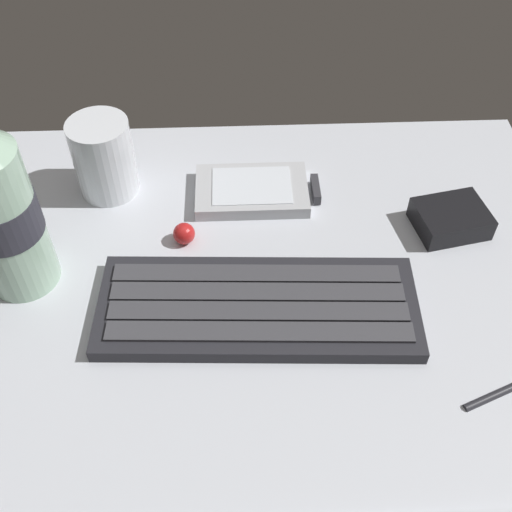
% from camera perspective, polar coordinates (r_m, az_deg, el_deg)
% --- Properties ---
extents(ground_plane, '(0.64, 0.48, 0.03)m').
position_cam_1_polar(ground_plane, '(0.61, 0.01, -2.67)').
color(ground_plane, silver).
extents(keyboard, '(0.29, 0.12, 0.02)m').
position_cam_1_polar(keyboard, '(0.57, 0.08, -4.64)').
color(keyboard, '#232328').
rests_on(keyboard, ground_plane).
extents(handheld_device, '(0.13, 0.08, 0.02)m').
position_cam_1_polar(handheld_device, '(0.68, 0.17, 6.00)').
color(handheld_device, '#B7BABF').
rests_on(handheld_device, ground_plane).
extents(juice_cup, '(0.06, 0.06, 0.09)m').
position_cam_1_polar(juice_cup, '(0.68, -13.66, 8.49)').
color(juice_cup, silver).
rests_on(juice_cup, ground_plane).
extents(charger_block, '(0.08, 0.07, 0.02)m').
position_cam_1_polar(charger_block, '(0.67, 17.33, 3.26)').
color(charger_block, black).
rests_on(charger_block, ground_plane).
extents(trackball_mouse, '(0.02, 0.02, 0.02)m').
position_cam_1_polar(trackball_mouse, '(0.63, -6.58, 2.05)').
color(trackball_mouse, red).
rests_on(trackball_mouse, ground_plane).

